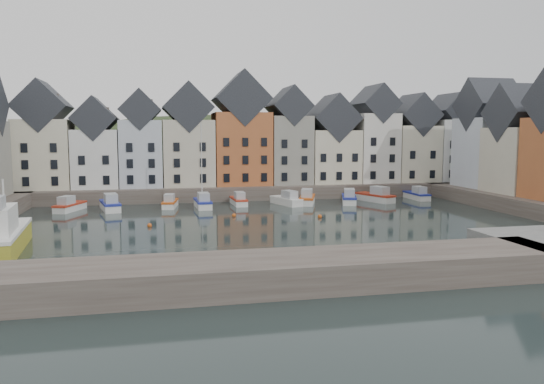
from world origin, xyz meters
name	(u,v)px	position (x,y,z in m)	size (l,w,h in m)	color
ground	(281,227)	(0.00, 0.00, 0.00)	(260.00, 260.00, 0.00)	black
far_quay	(239,189)	(0.00, 30.00, 1.00)	(90.00, 16.00, 2.00)	#453C35
near_wall	(208,276)	(-10.00, -22.00, 1.00)	(50.00, 6.00, 2.00)	#453C35
hillside	(222,264)	(0.02, 56.00, -17.96)	(153.60, 70.40, 64.00)	black
far_terrace	(261,141)	(3.21, 28.00, 8.88)	(72.37, 8.16, 17.78)	beige
right_terrace	(525,142)	(36.00, 8.07, 8.91)	(8.30, 24.25, 16.36)	silver
mooring_buoys	(237,219)	(-4.00, 5.33, 0.15)	(20.50, 5.50, 0.50)	#BF4E16
boat_a	(69,206)	(-24.38, 17.07, 0.67)	(3.72, 6.16, 2.26)	silver
boat_b	(110,205)	(-19.21, 16.58, 0.76)	(3.36, 6.91, 2.55)	silver
boat_c	(170,203)	(-11.43, 17.82, 0.63)	(2.49, 5.69, 2.11)	silver
boat_d	(203,202)	(-7.07, 16.51, 0.77)	(2.16, 6.25, 11.82)	silver
boat_e	(239,201)	(-1.84, 18.32, 0.64)	(1.91, 5.62, 2.14)	silver
boat_f	(287,200)	(4.83, 16.91, 0.69)	(3.69, 6.31, 2.32)	silver
boat_g	(307,199)	(7.94, 17.33, 0.73)	(4.00, 6.72, 2.47)	silver
boat_h	(349,198)	(14.06, 16.65, 0.72)	(3.85, 6.59, 2.42)	silver
boat_i	(376,197)	(18.61, 17.56, 0.77)	(4.27, 7.00, 2.57)	silver
boat_j	(417,195)	(25.87, 18.71, 0.68)	(1.90, 5.98, 2.29)	silver
large_vessel	(0,236)	(-26.19, -7.36, 1.51)	(4.49, 12.62, 6.44)	#ABA42D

